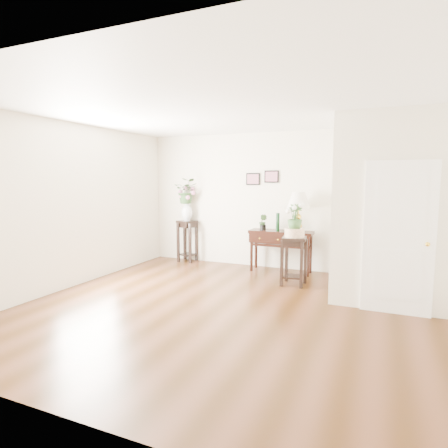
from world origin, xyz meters
The scene contains 20 objects.
floor centered at (0.00, 0.00, 0.00)m, with size 6.00×5.50×0.02m, color #4F2B19.
ceiling centered at (0.00, 0.00, 2.80)m, with size 6.00×5.50×0.02m, color white.
wall_back centered at (0.00, 2.75, 1.40)m, with size 6.00×0.02×2.80m, color silver.
wall_front centered at (0.00, -2.75, 1.40)m, with size 6.00×0.02×2.80m, color silver.
wall_left centered at (-3.00, 0.00, 1.40)m, with size 0.02×5.50×2.80m, color silver.
partition centered at (2.10, 1.77, 1.40)m, with size 1.80×1.95×2.80m, color silver.
door centered at (2.10, 0.78, 1.05)m, with size 0.90×0.05×2.10m, color white.
art_print_left centered at (-0.65, 2.73, 1.85)m, with size 0.30×0.02×0.25m, color black.
art_print_right centered at (-0.25, 2.73, 1.90)m, with size 0.30×0.02×0.25m, color black.
wall_ornament centered at (1.16, 1.90, 2.05)m, with size 0.51×0.51×0.07m, color gold.
console_table centered at (0.05, 2.43, 0.42)m, with size 1.25×0.42×0.83m, color black.
table_lamp centered at (0.38, 2.43, 1.18)m, with size 0.44×0.44×0.78m, color gold.
green_vase centered at (-0.02, 2.43, 1.00)m, with size 0.07×0.07×0.35m, color black.
potted_plant centered at (-0.33, 2.43, 0.98)m, with size 0.17×0.13×0.30m, color #2C5025.
plant_stand_a centered at (-2.14, 2.57, 0.46)m, with size 0.36×0.36×0.93m, color black.
porcelain_vase centered at (-2.14, 2.57, 1.15)m, with size 0.25×0.25×0.43m, color white, non-canonical shape.
lily_arrangement centered at (-2.14, 2.57, 1.61)m, with size 0.50×0.44×0.56m, color #2C5025.
plant_stand_b centered at (0.49, 1.62, 0.42)m, with size 0.40×0.40×0.85m, color black.
ceramic_bowl centered at (0.49, 1.62, 0.93)m, with size 0.34×0.34×0.15m, color beige.
narcissus centered at (0.49, 1.62, 1.20)m, with size 0.25×0.25×0.46m, color #2C5025.
Camera 1 is at (1.90, -4.75, 1.85)m, focal length 30.00 mm.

